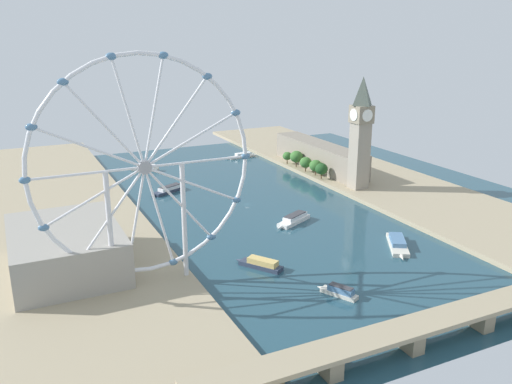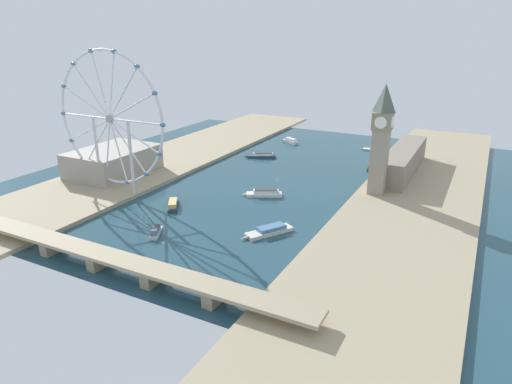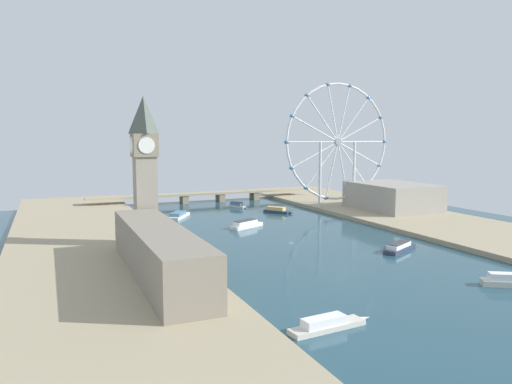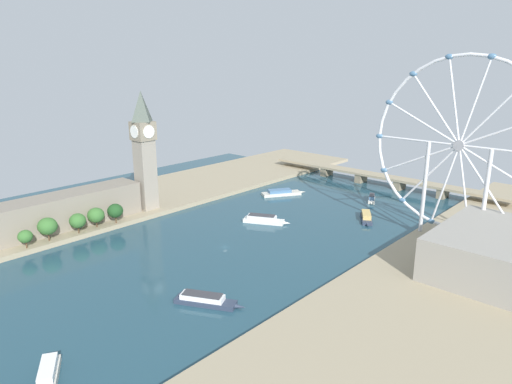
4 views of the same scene
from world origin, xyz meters
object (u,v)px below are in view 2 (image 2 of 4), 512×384
Objects in this scene: parliament_block at (403,160)px; tour_boat_1 at (173,204)px; tour_boat_6 at (377,149)px; clock_tower at (381,138)px; tour_boat_0 at (269,231)px; tour_boat_4 at (156,231)px; tour_boat_3 at (290,141)px; river_bridge at (124,263)px; tour_boat_5 at (262,155)px; riverside_hall at (113,161)px; tour_boat_2 at (264,193)px; ferris_wheel at (110,120)px.

parliament_block is 208.02m from tour_boat_1.
tour_boat_6 is at bearing -55.43° from tour_boat_1.
clock_tower reaches higher than tour_boat_0.
tour_boat_4 is 287.13m from tour_boat_6.
clock_tower reaches higher than tour_boat_3.
tour_boat_5 is at bearing -80.27° from river_bridge.
parliament_block reaches higher than tour_boat_3.
river_bridge is 8.64× the size of tour_boat_3.
parliament_block is 257.66m from riverside_hall.
clock_tower is at bearing 179.53° from tour_boat_2.
tour_boat_1 is 0.81× the size of tour_boat_5.
tour_boat_2 is at bearing -173.37° from riverside_hall.
riverside_hall reaches higher than tour_boat_3.
tour_boat_1 is 1.25× the size of tour_boat_4.
tour_boat_2 is at bearing 138.39° from tour_boat_3.
tour_boat_1 is 252.08m from tour_boat_6.
river_bridge is 6.98× the size of tour_boat_5.
tour_boat_6 is at bearing -150.57° from tour_boat_0.
riverside_hall is at bearing -43.07° from ferris_wheel.
tour_boat_1 is at bearing -67.34° from river_bridge.
riverside_hall is (219.37, 55.72, -32.70)m from clock_tower.
tour_boat_6 is at bearing -167.38° from tour_boat_5.
riverside_hall reaches higher than river_bridge.
tour_boat_1 is 0.77× the size of tour_boat_6.
river_bridge is 94.10m from tour_boat_0.
tour_boat_1 is (127.41, 91.24, -44.48)m from clock_tower.
tour_boat_5 is (-53.56, -149.21, -57.01)m from ferris_wheel.
tour_boat_0 is 1.12× the size of tour_boat_2.
tour_boat_6 is (-94.31, -233.78, -0.34)m from tour_boat_1.
river_bridge is 8.67× the size of tour_boat_1.
tour_boat_2 is at bearing 70.69° from tour_boat_6.
tour_boat_4 is (63.57, 34.75, 0.19)m from tour_boat_0.
river_bridge is at bearing 63.89° from clock_tower.
clock_tower is 151.35m from tour_boat_5.
tour_boat_5 is at bearing -127.07° from riverside_hall.
parliament_block reaches higher than tour_boat_6.
tour_boat_6 is (-45.08, -181.85, -0.52)m from tour_boat_2.
tour_boat_2 is at bearing 51.18° from parliament_block.
ferris_wheel reaches higher than tour_boat_4.
tour_boat_0 is at bearing 91.25° from tour_boat_5.
tour_boat_0 is at bearing -88.13° from tour_boat_4.
tour_boat_6 is at bearing -76.93° from clock_tower.
river_bridge is at bearing 74.79° from tour_boat_6.
tour_boat_3 is 1.25× the size of tour_boat_4.
tour_boat_4 is (115.04, 201.58, -11.60)m from parliament_block.
tour_boat_2 is (-141.18, -16.40, -11.60)m from riverside_hall.
tour_boat_1 is 1.00× the size of tour_boat_3.
riverside_hall is 181.06m from tour_boat_0.
clock_tower is 2.42× the size of tour_boat_0.
river_bridge reaches higher than tour_boat_5.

